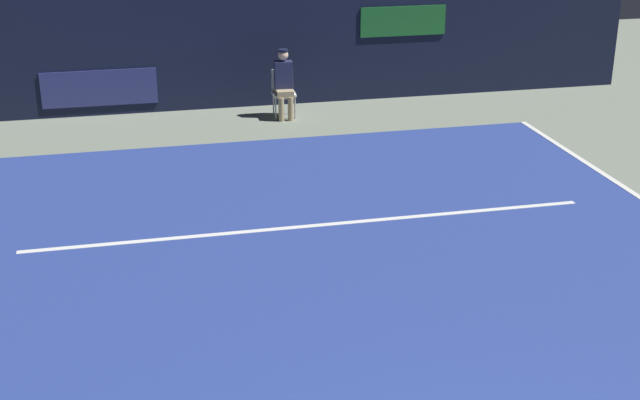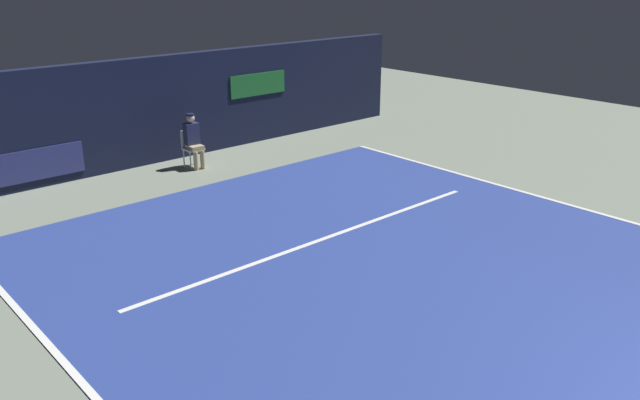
# 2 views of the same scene
# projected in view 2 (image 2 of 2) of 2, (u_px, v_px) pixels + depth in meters

# --- Properties ---
(ground_plane) EXTENTS (31.62, 31.62, 0.00)m
(ground_plane) POSITION_uv_depth(u_px,v_px,m) (414.00, 281.00, 10.11)
(ground_plane) COLOR gray
(court_surface) EXTENTS (10.04, 12.31, 0.01)m
(court_surface) POSITION_uv_depth(u_px,v_px,m) (414.00, 281.00, 10.11)
(court_surface) COLOR navy
(court_surface) RESTS_ON ground
(line_sideline_left) EXTENTS (0.10, 12.31, 0.01)m
(line_sideline_left) POSITION_uv_depth(u_px,v_px,m) (573.00, 206.00, 13.20)
(line_sideline_left) COLOR white
(line_sideline_left) RESTS_ON court_surface
(line_service) EXTENTS (7.83, 0.10, 0.01)m
(line_service) POSITION_uv_depth(u_px,v_px,m) (323.00, 239.00, 11.62)
(line_service) COLOR white
(line_service) RESTS_ON court_surface
(back_wall) EXTENTS (16.31, 0.33, 2.60)m
(back_wall) POSITION_uv_depth(u_px,v_px,m) (147.00, 111.00, 15.70)
(back_wall) COLOR #141933
(back_wall) RESTS_ON ground
(line_judge_on_chair) EXTENTS (0.46, 0.54, 1.32)m
(line_judge_on_chair) POSITION_uv_depth(u_px,v_px,m) (193.00, 140.00, 15.54)
(line_judge_on_chair) COLOR white
(line_judge_on_chair) RESTS_ON ground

